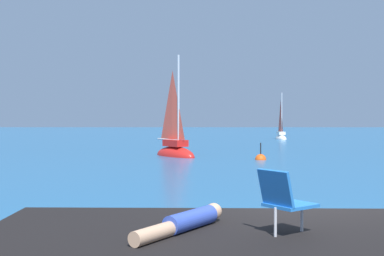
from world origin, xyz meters
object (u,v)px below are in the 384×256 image
at_px(sailboat_near, 175,150).
at_px(sailboat_far, 281,137).
at_px(marker_buoy, 261,160).
at_px(person_sunbather, 185,222).
at_px(beach_chair, 284,198).

xyz_separation_m(sailboat_near, sailboat_far, (8.81, 18.61, -0.07)).
bearing_deg(sailboat_far, sailboat_near, -29.46).
bearing_deg(marker_buoy, sailboat_far, 77.77).
bearing_deg(person_sunbather, sailboat_far, -157.47).
xyz_separation_m(sailboat_near, beach_chair, (2.17, -21.21, 0.93)).
relative_size(sailboat_near, beach_chair, 7.46).
distance_m(sailboat_far, person_sunbather, 40.40).
bearing_deg(beach_chair, sailboat_near, 58.58).
bearing_deg(person_sunbather, beach_chair, 114.29).
bearing_deg(marker_buoy, sailboat_near, 155.02).
bearing_deg(sailboat_near, beach_chair, -32.24).
height_order(sailboat_near, person_sunbather, sailboat_near).
xyz_separation_m(sailboat_near, marker_buoy, (4.34, -2.02, -0.32)).
relative_size(sailboat_far, beach_chair, 5.78).
relative_size(sailboat_far, marker_buoy, 4.08).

